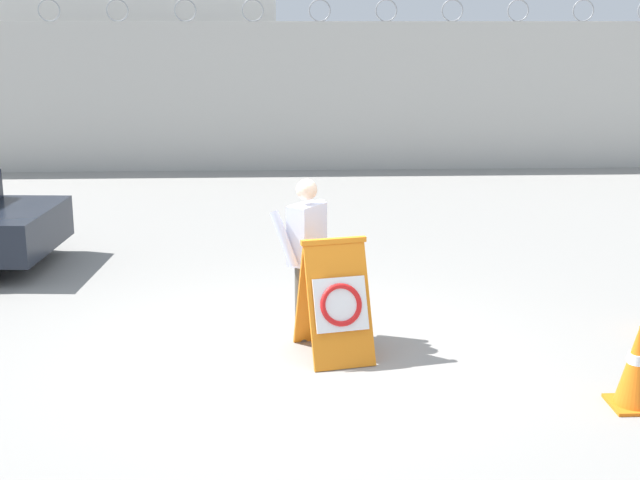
% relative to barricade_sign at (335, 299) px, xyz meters
% --- Properties ---
extents(ground_plane, '(90.00, 90.00, 0.00)m').
position_rel_barricade_sign_xyz_m(ground_plane, '(-0.34, -0.01, -0.58)').
color(ground_plane, gray).
extents(perimeter_wall, '(36.00, 0.30, 3.61)m').
position_rel_barricade_sign_xyz_m(perimeter_wall, '(-0.34, 11.14, 1.00)').
color(perimeter_wall, beige).
rests_on(perimeter_wall, ground_plane).
extents(building_block, '(8.78, 5.49, 4.62)m').
position_rel_barricade_sign_xyz_m(building_block, '(-4.97, 15.75, 1.73)').
color(building_block, silver).
rests_on(building_block, ground_plane).
extents(barricade_sign, '(0.78, 0.97, 1.18)m').
position_rel_barricade_sign_xyz_m(barricade_sign, '(0.00, 0.00, 0.00)').
color(barricade_sign, orange).
rests_on(barricade_sign, ground_plane).
extents(security_guard, '(0.60, 0.54, 1.66)m').
position_rel_barricade_sign_xyz_m(security_guard, '(-0.26, 0.53, 0.33)').
color(security_guard, '#514C42').
rests_on(security_guard, ground_plane).
extents(traffic_cone_near, '(0.42, 0.42, 0.75)m').
position_rel_barricade_sign_xyz_m(traffic_cone_near, '(2.47, -1.29, -0.21)').
color(traffic_cone_near, orange).
rests_on(traffic_cone_near, ground_plane).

